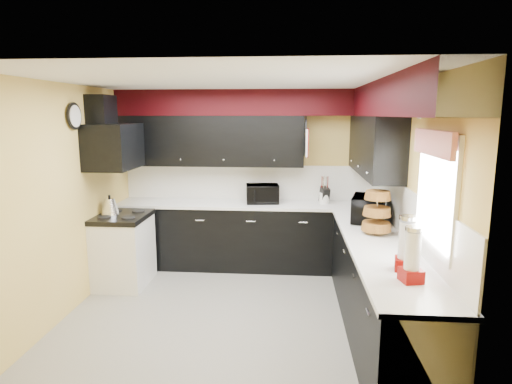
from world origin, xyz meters
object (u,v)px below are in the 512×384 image
microwave (369,209)px  knife_block (324,195)px  toaster_oven (263,194)px  kettle (110,206)px  utensil_crock (324,198)px

microwave → knife_block: bearing=37.3°
toaster_oven → microwave: size_ratio=0.84×
toaster_oven → kettle: size_ratio=2.01×
utensil_crock → kettle: bearing=-164.0°
microwave → knife_block: (-0.43, 0.98, -0.03)m
microwave → knife_block: microwave is taller
knife_block → microwave: bearing=-81.5°
microwave → kettle: bearing=100.2°
toaster_oven → knife_block: toaster_oven is taller
utensil_crock → knife_block: knife_block is taller
kettle → microwave: bearing=-3.3°
toaster_oven → kettle: toaster_oven is taller
knife_block → kettle: bearing=-179.2°
utensil_crock → kettle: kettle is taller
toaster_oven → knife_block: 0.87m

